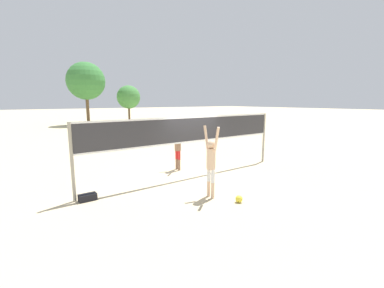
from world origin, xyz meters
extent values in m
plane|color=beige|center=(0.00, 0.00, 0.00)|extent=(200.00, 200.00, 0.00)
cylinder|color=gray|center=(-4.42, 0.00, 1.21)|extent=(0.10, 0.10, 2.42)
cylinder|color=gray|center=(4.42, 0.00, 1.21)|extent=(0.10, 0.10, 2.42)
cube|color=#2D2D33|center=(0.00, 0.00, 1.91)|extent=(8.75, 0.02, 1.01)
cube|color=white|center=(0.00, 0.00, 2.39)|extent=(8.75, 0.03, 0.06)
cube|color=white|center=(0.00, 0.00, 1.43)|extent=(8.75, 0.03, 0.06)
cylinder|color=beige|center=(-0.87, -2.29, 0.25)|extent=(0.11, 0.11, 0.51)
cylinder|color=white|center=(-0.87, -2.29, 0.71)|extent=(0.12, 0.12, 0.41)
cylinder|color=beige|center=(-0.87, -2.09, 0.25)|extent=(0.11, 0.11, 0.51)
cylinder|color=white|center=(-0.87, -2.09, 0.71)|extent=(0.12, 0.12, 0.41)
cylinder|color=beige|center=(-0.87, -2.19, 1.25)|extent=(0.28, 0.28, 0.65)
sphere|color=beige|center=(-0.87, -2.19, 1.70)|extent=(0.25, 0.25, 0.25)
cylinder|color=beige|center=(-0.87, -2.43, 1.90)|extent=(0.08, 0.23, 0.73)
cylinder|color=beige|center=(-0.87, -1.94, 1.90)|extent=(0.08, 0.23, 0.73)
cylinder|color=#8C664C|center=(0.09, 1.28, 0.24)|extent=(0.11, 0.11, 0.48)
cylinder|color=red|center=(0.09, 1.28, 0.67)|extent=(0.12, 0.12, 0.39)
cylinder|color=#8C664C|center=(0.09, 1.08, 0.24)|extent=(0.11, 0.11, 0.48)
cylinder|color=red|center=(0.09, 1.08, 0.67)|extent=(0.12, 0.12, 0.39)
cylinder|color=#8C664C|center=(0.09, 1.18, 1.17)|extent=(0.28, 0.28, 0.61)
sphere|color=#8C664C|center=(0.09, 1.18, 1.60)|extent=(0.24, 0.24, 0.24)
cylinder|color=#8C664C|center=(0.09, 1.42, 1.79)|extent=(0.08, 0.22, 0.69)
cylinder|color=#8C664C|center=(0.09, 0.94, 1.79)|extent=(0.08, 0.22, 0.69)
sphere|color=yellow|center=(-0.46, -3.02, 0.11)|extent=(0.22, 0.22, 0.22)
cube|color=black|center=(-4.10, -0.17, 0.10)|extent=(0.52, 0.27, 0.21)
cylinder|color=brown|center=(2.72, 26.10, 2.09)|extent=(0.38, 0.38, 4.19)
sphere|color=#387A38|center=(2.72, 26.10, 5.46)|extent=(4.63, 4.63, 4.63)
cylinder|color=brown|center=(8.52, 26.85, 1.33)|extent=(0.29, 0.29, 2.65)
sphere|color=#42843D|center=(8.52, 26.85, 3.55)|extent=(3.25, 3.25, 3.25)
camera|label=1|loc=(-5.92, -8.10, 3.02)|focal=24.00mm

